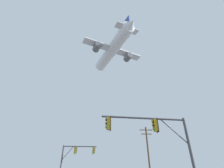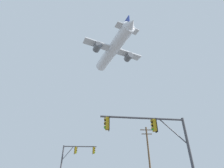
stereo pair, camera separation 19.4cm
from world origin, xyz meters
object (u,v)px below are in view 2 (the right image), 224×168
object	(u,v)px
signal_pole_near	(156,134)
airplane	(113,50)
signal_pole_far	(75,156)
utility_pole	(149,154)

from	to	relation	value
signal_pole_near	airplane	xyz separation A→B (m)	(-1.53, 29.93, 34.66)
airplane	signal_pole_far	bearing A→B (deg)	-111.53
signal_pole_far	airplane	distance (m)	38.94
utility_pole	airplane	bearing A→B (deg)	111.17
signal_pole_far	airplane	size ratio (longest dim) A/B	0.22
signal_pole_near	signal_pole_far	bearing A→B (deg)	120.50
signal_pole_near	airplane	size ratio (longest dim) A/B	0.26
signal_pole_near	utility_pole	size ratio (longest dim) A/B	0.71
signal_pole_far	utility_pole	xyz separation A→B (m)	(11.61, 3.07, 0.73)
utility_pole	airplane	xyz separation A→B (m)	(-5.15, 13.30, 34.01)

